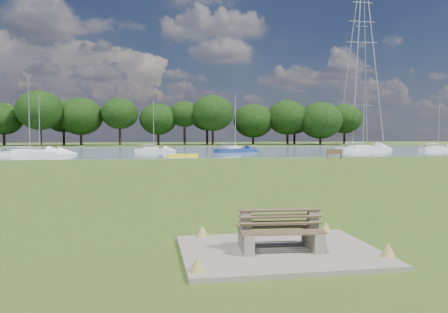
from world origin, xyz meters
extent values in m
plane|color=#4D6125|center=(0.00, 0.00, 0.00)|extent=(220.00, 220.00, 0.00)
cube|color=slate|center=(0.00, 42.00, 0.00)|extent=(220.00, 40.00, 0.10)
cube|color=#4C6626|center=(0.00, 72.00, 0.00)|extent=(220.00, 20.00, 0.40)
cube|color=gray|center=(0.00, -14.00, 0.05)|extent=(4.20, 3.20, 0.10)
cube|color=gray|center=(-0.73, -13.95, 0.31)|extent=(0.29, 1.04, 0.43)
cube|color=gray|center=(-0.73, -13.95, 0.70)|extent=(0.23, 0.19, 0.54)
cube|color=gray|center=(0.73, -14.05, 0.31)|extent=(0.29, 1.04, 0.43)
cube|color=gray|center=(0.73, -14.05, 0.70)|extent=(0.23, 0.19, 0.54)
cube|color=brown|center=(-0.02, -14.32, 0.54)|extent=(1.78, 0.52, 0.04)
cube|color=brown|center=(-0.01, -14.08, 0.83)|extent=(1.76, 0.26, 0.43)
cube|color=brown|center=(0.02, -13.68, 0.54)|extent=(1.78, 0.52, 0.04)
cube|color=brown|center=(0.01, -13.92, 0.83)|extent=(1.76, 0.26, 0.43)
cube|color=brown|center=(15.62, 19.90, 0.25)|extent=(0.22, 0.49, 0.49)
cube|color=brown|center=(16.96, 19.50, 0.25)|extent=(0.22, 0.49, 0.49)
cube|color=brown|center=(16.29, 19.70, 0.49)|extent=(1.68, 0.93, 0.05)
cube|color=brown|center=(16.22, 19.49, 0.75)|extent=(1.56, 0.52, 0.48)
cube|color=yellow|center=(0.87, 24.12, 0.22)|extent=(3.43, 1.22, 0.34)
cylinder|color=#97999C|center=(42.53, 67.52, 17.92)|extent=(0.26, 0.26, 35.45)
cylinder|color=#97999C|center=(47.49, 67.52, 17.92)|extent=(0.26, 0.26, 35.45)
cylinder|color=#97999C|center=(42.53, 72.48, 17.92)|extent=(0.26, 0.26, 35.45)
cylinder|color=#97999C|center=(47.49, 72.48, 17.92)|extent=(0.26, 0.26, 35.45)
cube|color=#97999C|center=(45.01, 70.00, 23.24)|extent=(7.45, 0.16, 0.16)
cube|color=#97999C|center=(45.01, 70.00, 27.85)|extent=(6.17, 0.16, 0.16)
cube|color=#97999C|center=(45.01, 70.00, 32.10)|extent=(4.89, 0.16, 0.16)
cylinder|color=black|center=(-30.00, 68.00, 1.91)|extent=(0.49, 0.49, 3.43)
ellipsoid|color=black|center=(-30.00, 68.00, 6.10)|extent=(8.74, 8.74, 7.43)
cylinder|color=black|center=(-23.00, 68.00, 2.05)|extent=(0.49, 0.49, 3.71)
ellipsoid|color=black|center=(-23.00, 68.00, 6.59)|extent=(6.80, 6.80, 5.78)
cylinder|color=black|center=(-16.00, 68.00, 2.19)|extent=(0.49, 0.49, 3.99)
ellipsoid|color=black|center=(-16.00, 68.00, 7.07)|extent=(7.77, 7.77, 6.61)
cylinder|color=black|center=(-9.00, 68.00, 1.77)|extent=(0.49, 0.49, 3.15)
ellipsoid|color=black|center=(-9.00, 68.00, 5.62)|extent=(8.74, 8.74, 7.43)
cylinder|color=black|center=(-2.00, 68.00, 1.91)|extent=(0.49, 0.49, 3.43)
ellipsoid|color=black|center=(-2.00, 68.00, 6.10)|extent=(6.80, 6.80, 5.78)
cylinder|color=black|center=(5.00, 68.00, 2.05)|extent=(0.49, 0.49, 3.71)
ellipsoid|color=black|center=(5.00, 68.00, 6.59)|extent=(7.77, 7.77, 6.61)
cylinder|color=black|center=(12.00, 68.00, 2.19)|extent=(0.49, 0.49, 3.99)
ellipsoid|color=black|center=(12.00, 68.00, 7.07)|extent=(8.74, 8.74, 7.43)
cylinder|color=black|center=(19.00, 68.00, 1.77)|extent=(0.49, 0.49, 3.15)
ellipsoid|color=black|center=(19.00, 68.00, 5.62)|extent=(6.80, 6.80, 5.78)
cylinder|color=black|center=(26.00, 68.00, 1.91)|extent=(0.49, 0.49, 3.43)
ellipsoid|color=black|center=(26.00, 68.00, 6.10)|extent=(7.77, 7.77, 6.61)
cylinder|color=black|center=(33.00, 68.00, 2.05)|extent=(0.49, 0.49, 3.71)
ellipsoid|color=black|center=(33.00, 68.00, 6.59)|extent=(8.74, 8.74, 7.43)
cylinder|color=black|center=(40.00, 68.00, 2.19)|extent=(0.49, 0.49, 3.99)
ellipsoid|color=black|center=(40.00, 68.00, 7.07)|extent=(6.80, 6.80, 5.78)
cube|color=navy|center=(8.81, 34.73, 0.43)|extent=(5.97, 3.59, 0.77)
cube|color=silver|center=(8.38, 34.56, 0.90)|extent=(2.34, 1.92, 0.49)
cylinder|color=#A5A8AD|center=(8.81, 34.73, 4.26)|extent=(0.13, 0.13, 7.33)
cube|color=silver|center=(-2.01, 38.39, 0.37)|extent=(5.26, 3.40, 0.63)
cube|color=silver|center=(-2.38, 38.56, 0.75)|extent=(2.10, 1.76, 0.41)
cylinder|color=#A5A8AD|center=(-2.01, 38.39, 3.90)|extent=(0.11, 0.11, 6.79)
cube|color=silver|center=(-15.19, 30.72, 0.36)|extent=(6.39, 2.45, 0.61)
cube|color=silver|center=(-15.68, 30.66, 0.73)|extent=(2.32, 1.61, 0.39)
cylinder|color=#A5A8AD|center=(-15.19, 30.72, 3.75)|extent=(0.10, 0.10, 6.53)
cube|color=silver|center=(28.62, 37.12, 0.43)|extent=(8.59, 3.88, 0.76)
cube|color=silver|center=(27.97, 36.99, 0.89)|extent=(3.20, 2.35, 0.49)
cylinder|color=#A5A8AD|center=(28.62, 37.12, 5.33)|extent=(0.13, 0.13, 9.48)
cube|color=silver|center=(40.40, 36.34, 0.37)|extent=(5.62, 1.80, 0.63)
cube|color=silver|center=(39.95, 36.32, 0.75)|extent=(2.00, 1.31, 0.41)
cylinder|color=#A5A8AD|center=(40.40, 36.34, 3.83)|extent=(0.11, 0.11, 6.65)
cube|color=silver|center=(8.94, 35.43, 0.35)|extent=(5.44, 2.50, 0.60)
cube|color=silver|center=(8.53, 35.34, 0.71)|extent=(2.03, 1.50, 0.38)
cylinder|color=#A5A8AD|center=(8.94, 35.43, 4.30)|extent=(0.10, 0.10, 7.65)
cube|color=silver|center=(-16.31, 30.78, 0.38)|extent=(7.35, 3.77, 0.67)
cube|color=silver|center=(-16.85, 30.93, 0.79)|extent=(2.80, 2.15, 0.43)
cylinder|color=#A5A8AD|center=(-16.31, 30.78, 4.84)|extent=(0.11, 0.11, 8.63)
camera|label=1|loc=(-2.76, -22.90, 2.58)|focal=35.00mm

